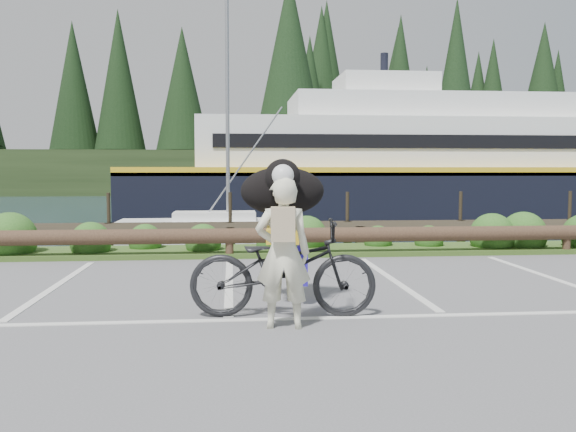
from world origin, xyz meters
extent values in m
plane|color=#5B5A5D|center=(0.00, 0.00, 0.00)|extent=(72.00, 72.00, 0.00)
plane|color=#192D3D|center=(0.00, 48.00, -1.20)|extent=(160.00, 160.00, 0.00)
cube|color=#3D5B21|center=(0.00, 5.30, 0.05)|extent=(34.00, 1.60, 0.10)
imported|color=black|center=(0.65, -0.26, 0.58)|extent=(2.27, 0.95, 1.17)
imported|color=#E9E8C5|center=(0.61, -0.78, 0.84)|extent=(0.64, 0.45, 1.67)
ellipsoid|color=black|center=(0.71, 0.45, 1.48)|extent=(0.62, 1.12, 0.63)
camera|label=1|loc=(0.04, -7.42, 1.76)|focal=38.00mm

